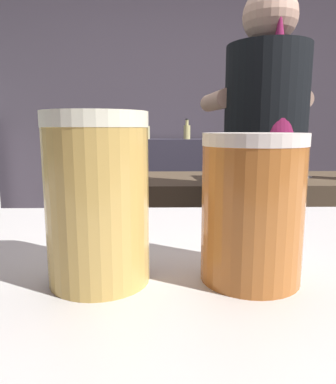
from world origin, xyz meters
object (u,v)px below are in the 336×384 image
(mixing_bowl, at_px, (131,174))
(bottle_vinegar, at_px, (187,131))
(pint_glass_far, at_px, (98,199))
(chefs_knife, at_px, (293,178))
(bottle_hot_sauce, at_px, (147,132))
(bartender, at_px, (264,168))
(pint_glass_near, at_px, (252,208))

(mixing_bowl, bearing_deg, bottle_vinegar, 72.72)
(pint_glass_far, bearing_deg, chefs_knife, 64.75)
(bottle_hot_sauce, bearing_deg, mixing_bowl, -91.57)
(chefs_knife, height_order, bottle_vinegar, bottle_vinegar)
(mixing_bowl, height_order, chefs_knife, mixing_bowl)
(bottle_vinegar, bearing_deg, chefs_knife, -70.00)
(mixing_bowl, bearing_deg, bartender, -36.74)
(pint_glass_near, xyz_separation_m, bottle_vinegar, (0.16, 2.96, 0.04))
(pint_glass_near, relative_size, pint_glass_far, 0.88)
(mixing_bowl, bearing_deg, pint_glass_near, -81.80)
(bottle_hot_sauce, bearing_deg, pint_glass_near, -86.10)
(bartender, xyz_separation_m, mixing_bowl, (-0.60, 0.45, -0.08))
(pint_glass_far, bearing_deg, bottle_hot_sauce, 91.51)
(mixing_bowl, bearing_deg, bottle_hot_sauce, 88.43)
(bottle_hot_sauce, relative_size, bottle_vinegar, 0.95)
(chefs_knife, height_order, pint_glass_near, pint_glass_near)
(chefs_knife, distance_m, pint_glass_near, 1.76)
(mixing_bowl, distance_m, pint_glass_far, 1.69)
(bartender, bearing_deg, pint_glass_far, 152.34)
(pint_glass_near, bearing_deg, bartender, 73.43)
(pint_glass_far, distance_m, bottle_hot_sauce, 3.00)
(bottle_vinegar, bearing_deg, pint_glass_far, -95.49)
(bartender, xyz_separation_m, bottle_hot_sauce, (-0.57, 1.78, 0.14))
(pint_glass_far, height_order, bottle_vinegar, bottle_vinegar)
(bartender, height_order, mixing_bowl, bartender)
(mixing_bowl, relative_size, bottle_vinegar, 1.00)
(mixing_bowl, relative_size, pint_glass_far, 1.31)
(pint_glass_near, height_order, bottle_vinegar, bottle_vinegar)
(bartender, height_order, pint_glass_near, bartender)
(bartender, relative_size, bottle_vinegar, 9.45)
(pint_glass_far, relative_size, bottle_vinegar, 0.76)
(bartender, bearing_deg, bottle_hot_sauce, 11.85)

